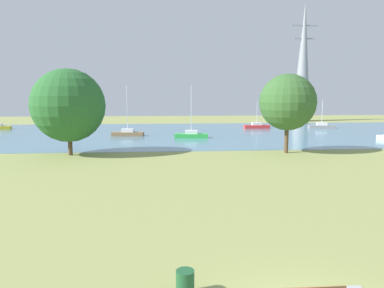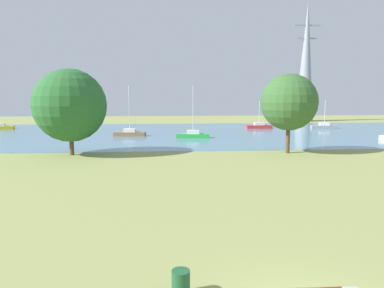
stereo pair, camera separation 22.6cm
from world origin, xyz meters
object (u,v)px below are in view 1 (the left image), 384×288
Objects in this scene: tree_west_near at (68,105)px; electricity_pylon at (303,62)px; sailboat_gray at (322,126)px; sailboat_green at (191,135)px; sailboat_red at (257,126)px; tree_east_near at (288,102)px; litter_bin at (185,283)px; sailboat_brown at (128,133)px.

electricity_pylon is at bearing 47.73° from tree_west_near.
sailboat_green is at bearing -152.70° from sailboat_gray.
tree_east_near reaches higher than sailboat_red.
tree_west_near is (-10.13, 26.92, 4.69)m from litter_bin.
tree_west_near is (-13.64, -14.17, 4.62)m from sailboat_green.
sailboat_green is at bearing -18.72° from sailboat_brown.
sailboat_red is 0.58× the size of tree_west_near.
litter_bin is 0.16× the size of sailboat_red.
tree_west_near is at bearing -133.90° from sailboat_green.
sailboat_brown is 0.91× the size of tree_east_near.
litter_bin is at bearing -82.35° from sailboat_brown.
sailboat_green is 0.90× the size of tree_east_near.
sailboat_red is at bearing 46.50° from tree_west_near.
sailboat_gray is at bearing 58.98° from tree_east_near.
tree_west_near is 1.05× the size of tree_east_near.
litter_bin is 82.85m from electricity_pylon.
litter_bin is 44.70m from sailboat_brown.
sailboat_gray is 24.80m from electricity_pylon.
sailboat_gray is 28.96m from sailboat_green.
sailboat_brown is 1.49× the size of sailboat_red.
electricity_pylon reaches higher than sailboat_red.
tree_east_near is at bearing -121.02° from sailboat_gray.
sailboat_gray is 48.23m from tree_west_near.
sailboat_red is 0.68× the size of sailboat_green.
sailboat_green is 0.27× the size of electricity_pylon.
sailboat_gray is at bearing 34.89° from tree_west_near.
electricity_pylon is (16.12, 18.99, 13.76)m from sailboat_red.
litter_bin is at bearing -94.88° from sailboat_green.
tree_west_near is at bearing 179.14° from tree_east_near.
sailboat_brown is at bearing 76.47° from tree_west_near.
sailboat_gray is 0.63× the size of tree_east_near.
litter_bin is 29.15m from tree_west_near.
tree_east_near is at bearing -113.31° from electricity_pylon.
electricity_pylon is (20.71, 48.04, 8.82)m from tree_east_near.
litter_bin is 0.10× the size of tree_east_near.
sailboat_green is at bearing 46.10° from tree_west_near.
sailboat_brown is 18.46m from tree_west_near.
sailboat_gray is (29.24, 54.38, 0.04)m from litter_bin.
sailboat_red is at bearing 174.08° from sailboat_gray.
sailboat_gray is (35.19, 10.08, -0.03)m from sailboat_brown.
tree_west_near is 22.66m from tree_east_near.
electricity_pylon reaches higher than sailboat_brown.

